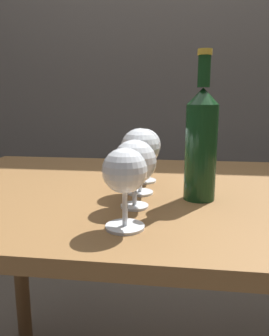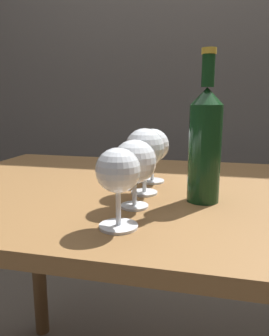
{
  "view_description": "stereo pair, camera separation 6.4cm",
  "coord_description": "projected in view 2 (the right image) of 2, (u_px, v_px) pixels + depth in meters",
  "views": [
    {
      "loc": [
        0.02,
        -0.78,
        0.98
      ],
      "look_at": [
        -0.06,
        -0.16,
        0.85
      ],
      "focal_mm": 34.47,
      "sensor_mm": 36.0,
      "label": 1
    },
    {
      "loc": [
        0.08,
        -0.77,
        0.98
      ],
      "look_at": [
        -0.06,
        -0.16,
        0.85
      ],
      "focal_mm": 34.47,
      "sensor_mm": 36.0,
      "label": 2
    }
  ],
  "objects": [
    {
      "name": "wine_glass_rose",
      "position": [
        152.0,
        146.0,
        0.84
      ],
      "size": [
        0.09,
        0.09,
        0.14
      ],
      "color": "white",
      "rests_on": "dining_table"
    },
    {
      "name": "dining_table",
      "position": [
        173.0,
        229.0,
        0.82
      ],
      "size": [
        1.3,
        0.78,
        0.77
      ],
      "color": "brown",
      "rests_on": "ground_plane"
    },
    {
      "name": "wine_glass_pinot",
      "position": [
        118.0,
        173.0,
        0.53
      ],
      "size": [
        0.08,
        0.08,
        0.14
      ],
      "color": "white",
      "rests_on": "dining_table"
    },
    {
      "name": "wine_glass_port",
      "position": [
        134.0,
        163.0,
        0.64
      ],
      "size": [
        0.09,
        0.09,
        0.14
      ],
      "color": "white",
      "rests_on": "dining_table"
    },
    {
      "name": "wine_glass_chardonnay",
      "position": [
        145.0,
        148.0,
        0.73
      ],
      "size": [
        0.09,
        0.09,
        0.15
      ],
      "color": "white",
      "rests_on": "dining_table"
    },
    {
      "name": "wine_bottle",
      "position": [
        205.0,
        143.0,
        0.67
      ],
      "size": [
        0.07,
        0.07,
        0.32
      ],
      "color": "#143819",
      "rests_on": "dining_table"
    },
    {
      "name": "back_wall",
      "position": [
        201.0,
        43.0,
        1.82
      ],
      "size": [
        5.0,
        0.08,
        2.6
      ],
      "primitive_type": "cube",
      "color": "#59544F",
      "rests_on": "ground_plane"
    }
  ]
}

